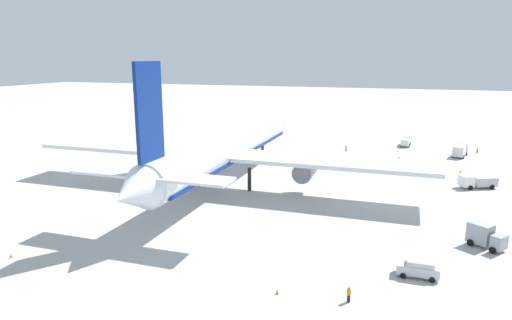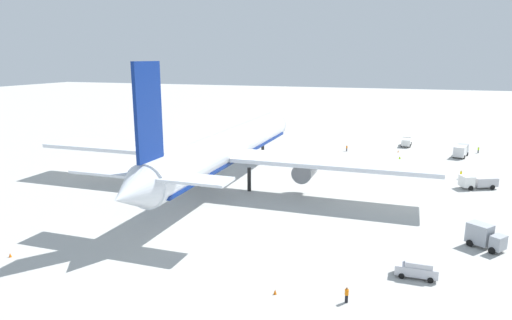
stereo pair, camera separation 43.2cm
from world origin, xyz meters
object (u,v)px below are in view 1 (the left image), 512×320
ground_worker_4 (460,174)px  traffic_cone_2 (397,151)px  service_truck_5 (485,236)px  traffic_cone_1 (263,142)px  ground_worker_1 (346,148)px  traffic_cone_3 (11,256)px  service_truck_0 (406,141)px  service_van (418,268)px  airliner (227,149)px  ground_worker_2 (399,160)px  ground_worker_3 (349,295)px  ground_worker_0 (477,150)px  service_truck_2 (477,181)px  service_truck_3 (460,150)px  traffic_cone_0 (277,292)px

ground_worker_4 → traffic_cone_2: (23.35, 12.93, -0.61)m
service_truck_5 → traffic_cone_2: service_truck_5 is taller
ground_worker_4 → traffic_cone_1: size_ratio=3.15×
ground_worker_1 → traffic_cone_3: bearing=158.8°
service_truck_0 → traffic_cone_2: size_ratio=10.86×
service_truck_0 → service_van: size_ratio=1.29×
airliner → traffic_cone_1: 46.04m
ground_worker_2 → ground_worker_3: 65.94m
ground_worker_0 → service_truck_5: bearing=173.7°
airliner → service_truck_2: bearing=-72.9°
service_van → ground_worker_1: 70.38m
airliner → service_truck_5: 45.80m
service_truck_3 → service_truck_0: bearing=51.6°
ground_worker_3 → traffic_cone_2: (79.21, -2.63, -0.56)m
ground_worker_0 → ground_worker_3: 87.81m
ground_worker_1 → traffic_cone_1: bearing=80.8°
ground_worker_2 → traffic_cone_3: bearing=147.2°
ground_worker_4 → traffic_cone_3: size_ratio=3.15×
service_truck_2 → service_van: (-41.29, 11.14, -0.29)m
service_truck_0 → traffic_cone_3: service_truck_0 is taller
ground_worker_0 → traffic_cone_0: bearing=161.0°
service_truck_5 → ground_worker_4: bearing=-0.9°
ground_worker_3 → traffic_cone_3: ground_worker_3 is taller
ground_worker_3 → service_truck_3: bearing=-12.6°
airliner → service_truck_0: airliner is taller
service_truck_5 → ground_worker_3: bearing=142.2°
ground_worker_3 → ground_worker_0: bearing=-14.7°
ground_worker_3 → traffic_cone_3: size_ratio=3.01×
ground_worker_3 → traffic_cone_0: (-0.80, 7.28, -0.56)m
service_truck_3 → traffic_cone_3: bearing=144.3°
airliner → ground_worker_4: (20.59, -43.10, -6.49)m
service_van → ground_worker_3: 10.42m
service_truck_5 → ground_worker_3: 24.50m
service_truck_3 → traffic_cone_0: size_ratio=13.33×
airliner → ground_worker_3: 45.22m
service_truck_2 → service_truck_3: (29.20, 0.37, 0.31)m
service_truck_2 → ground_worker_2: size_ratio=4.21×
service_van → ground_worker_1: size_ratio=2.85×
airliner → traffic_cone_1: size_ratio=138.36×
service_truck_0 → traffic_cone_0: (-89.56, 11.77, -1.05)m
service_van → traffic_cone_1: bearing=29.9°
traffic_cone_3 → ground_worker_4: bearing=-44.0°
service_truck_0 → traffic_cone_1: 40.16m
airliner → service_truck_0: bearing=-30.9°
service_truck_2 → ground_worker_3: bearing=160.1°
ground_worker_1 → ground_worker_2: 17.14m
service_truck_0 → service_truck_3: service_truck_3 is taller
service_truck_0 → ground_worker_1: (-12.52, 14.82, -0.51)m
ground_worker_1 → ground_worker_3: ground_worker_3 is taller
service_truck_3 → ground_worker_0: bearing=-36.6°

